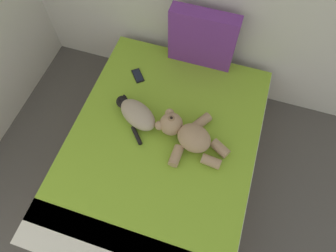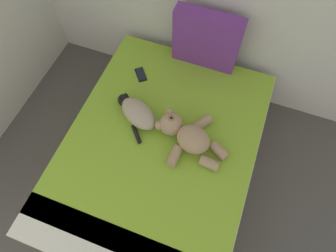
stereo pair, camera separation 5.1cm
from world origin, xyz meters
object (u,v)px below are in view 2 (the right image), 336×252
bed (161,156)px  cell_phone (141,75)px  patterned_cushion (206,40)px  teddy_bear (187,135)px  cat (137,112)px

bed → cell_phone: size_ratio=12.27×
patterned_cushion → teddy_bear: patterned_cushion is taller
cat → bed: bearing=-31.9°
bed → teddy_bear: size_ratio=3.29×
teddy_bear → cell_phone: teddy_bear is taller
patterned_cushion → bed: bearing=-94.5°
teddy_bear → cell_phone: 0.74m
teddy_bear → cat: bearing=172.2°
patterned_cushion → cell_phone: size_ratio=3.46×
cat → cell_phone: bearing=109.5°
bed → cat: size_ratio=4.75×
bed → teddy_bear: teddy_bear is taller
patterned_cushion → teddy_bear: (0.11, -0.80, -0.18)m
cat → teddy_bear: (0.43, -0.06, 0.01)m
cat → teddy_bear: bearing=-7.8°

